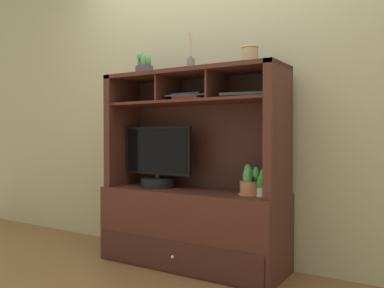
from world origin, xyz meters
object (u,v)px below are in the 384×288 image
object	(u,v)px
magazine_stack_left	(192,98)
tv_monitor	(158,163)
media_console	(193,206)
potted_orchid	(250,182)
diffuser_bottle	(191,64)
ceramic_vase	(250,56)
magazine_stack_centre	(247,96)
potted_fern	(265,185)
potted_succulent	(144,66)

from	to	relation	value
magazine_stack_left	tv_monitor	bearing A→B (deg)	-170.03
media_console	potted_orchid	world-z (taller)	media_console
diffuser_bottle	ceramic_vase	world-z (taller)	diffuser_bottle
magazine_stack_left	ceramic_vase	bearing A→B (deg)	-2.32
magazine_stack_centre	potted_fern	bearing A→B (deg)	-11.47
potted_succulent	ceramic_vase	world-z (taller)	potted_succulent
tv_monitor	ceramic_vase	xyz separation A→B (m)	(0.76, 0.03, 0.75)
magazine_stack_centre	ceramic_vase	bearing A→B (deg)	56.69
potted_succulent	media_console	bearing A→B (deg)	-0.23
tv_monitor	potted_fern	distance (m)	0.89
magazine_stack_centre	potted_orchid	bearing A→B (deg)	-13.83
tv_monitor	ceramic_vase	size ratio (longest dim) A/B	4.50
tv_monitor	magazine_stack_centre	distance (m)	0.89
diffuser_bottle	tv_monitor	bearing A→B (deg)	178.39
tv_monitor	diffuser_bottle	world-z (taller)	diffuser_bottle
tv_monitor	potted_orchid	world-z (taller)	tv_monitor
magazine_stack_left	potted_orchid	bearing A→B (deg)	-5.42
potted_fern	ceramic_vase	xyz separation A→B (m)	(-0.13, 0.05, 0.86)
media_console	diffuser_bottle	size ratio (longest dim) A/B	5.17
media_console	potted_fern	bearing A→B (deg)	-3.42
potted_succulent	ceramic_vase	size ratio (longest dim) A/B	1.44
potted_fern	magazine_stack_left	bearing A→B (deg)	173.59
potted_fern	magazine_stack_left	distance (m)	0.85
potted_fern	tv_monitor	bearing A→B (deg)	178.89
potted_orchid	potted_fern	xyz separation A→B (m)	(0.11, -0.02, -0.01)
media_console	ceramic_vase	xyz separation A→B (m)	(0.45, 0.01, 1.06)
tv_monitor	magazine_stack_left	xyz separation A→B (m)	(0.29, 0.05, 0.50)
potted_fern	potted_succulent	world-z (taller)	potted_succulent
magazine_stack_centre	tv_monitor	bearing A→B (deg)	-179.11
ceramic_vase	tv_monitor	bearing A→B (deg)	-177.65
potted_orchid	ceramic_vase	size ratio (longest dim) A/B	1.55
potted_fern	potted_succulent	size ratio (longest dim) A/B	0.96
diffuser_bottle	ceramic_vase	size ratio (longest dim) A/B	2.08
media_console	potted_succulent	distance (m)	1.16
tv_monitor	potted_succulent	size ratio (longest dim) A/B	3.13
magazine_stack_centre	potted_succulent	xyz separation A→B (m)	(-0.89, 0.01, 0.28)
ceramic_vase	potted_orchid	bearing A→B (deg)	-55.80
ceramic_vase	media_console	bearing A→B (deg)	-178.27
diffuser_bottle	potted_succulent	xyz separation A→B (m)	(-0.45, 0.03, 0.03)
magazine_stack_left	potted_succulent	bearing A→B (deg)	-175.91
tv_monitor	potted_fern	xyz separation A→B (m)	(0.88, -0.02, -0.11)
tv_monitor	magazine_stack_left	world-z (taller)	magazine_stack_left
potted_fern	diffuser_bottle	bearing A→B (deg)	179.16
potted_fern	ceramic_vase	size ratio (longest dim) A/B	1.38
potted_orchid	diffuser_bottle	bearing A→B (deg)	-178.49
media_console	potted_succulent	size ratio (longest dim) A/B	7.47
potted_succulent	ceramic_vase	bearing A→B (deg)	0.75
tv_monitor	ceramic_vase	distance (m)	1.07
potted_orchid	magazine_stack_left	world-z (taller)	magazine_stack_left
media_console	tv_monitor	distance (m)	0.43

